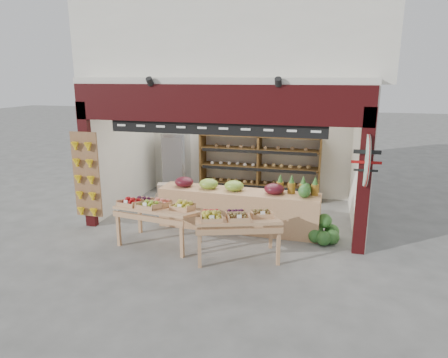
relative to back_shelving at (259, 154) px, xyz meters
The scene contains 11 objects.
ground 2.29m from the back_shelving, 101.14° to the right, with size 60.00×60.00×0.00m, color #62625E.
shop_structure 2.81m from the back_shelving, 139.45° to the right, with size 6.36×5.12×5.40m.
banana_board 4.40m from the back_shelving, 134.98° to the right, with size 0.60×0.15×1.80m.
gift_sign 3.93m from the back_shelving, 52.50° to the right, with size 0.04×0.93×0.92m.
back_shelving is the anchor object (origin of this frame).
refrigerator 2.31m from the back_shelving, behind, with size 0.65×0.65×1.66m, color #B7BABE.
cardboard_stack 2.51m from the back_shelving, 143.66° to the right, with size 1.00×0.82×0.61m.
mid_counter 2.49m from the back_shelving, 90.67° to the right, with size 3.37×0.76×1.06m.
display_table_left 3.81m from the back_shelving, 111.73° to the right, with size 1.57×1.01×0.96m.
display_table_right 3.77m from the back_shelving, 86.93° to the right, with size 1.64×1.24×0.95m.
watermelon_pile 3.26m from the back_shelving, 56.68° to the right, with size 0.70×0.70×0.55m.
Camera 1 is at (2.08, -8.21, 3.14)m, focal length 32.00 mm.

